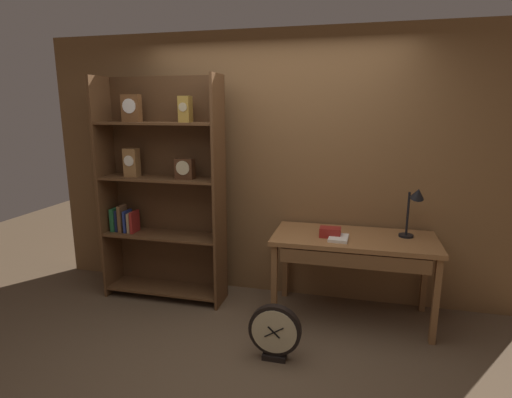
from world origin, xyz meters
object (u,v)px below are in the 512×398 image
object	(u,v)px
desk_lamp	(415,204)
toolbox_small	(330,232)
workbench	(354,247)
open_repair_manual	(338,238)
bookshelf	(161,192)
round_clock_large	(275,332)

from	to	relation	value
desk_lamp	toolbox_small	xyz separation A→B (m)	(-0.69, -0.13, -0.27)
workbench	open_repair_manual	size ratio (longest dim) A/B	6.42
bookshelf	workbench	distance (m)	1.89
workbench	toolbox_small	distance (m)	0.24
bookshelf	open_repair_manual	size ratio (longest dim) A/B	9.87
desk_lamp	bookshelf	bearing A→B (deg)	-178.89
desk_lamp	open_repair_manual	distance (m)	0.71
workbench	round_clock_large	distance (m)	1.05
workbench	bookshelf	bearing A→B (deg)	178.58
round_clock_large	bookshelf	bearing A→B (deg)	148.01
bookshelf	toolbox_small	bearing A→B (deg)	-2.89
bookshelf	open_repair_manual	world-z (taller)	bookshelf
open_repair_manual	toolbox_small	bearing A→B (deg)	146.54
bookshelf	desk_lamp	xyz separation A→B (m)	(2.33, 0.05, 0.00)
desk_lamp	round_clock_large	distance (m)	1.59
desk_lamp	open_repair_manual	bearing A→B (deg)	-163.34
bookshelf	open_repair_manual	distance (m)	1.75
round_clock_large	open_repair_manual	bearing A→B (deg)	58.43
open_repair_manual	round_clock_large	world-z (taller)	open_repair_manual
workbench	toolbox_small	world-z (taller)	toolbox_small
workbench	desk_lamp	size ratio (longest dim) A/B	3.06
bookshelf	desk_lamp	distance (m)	2.33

